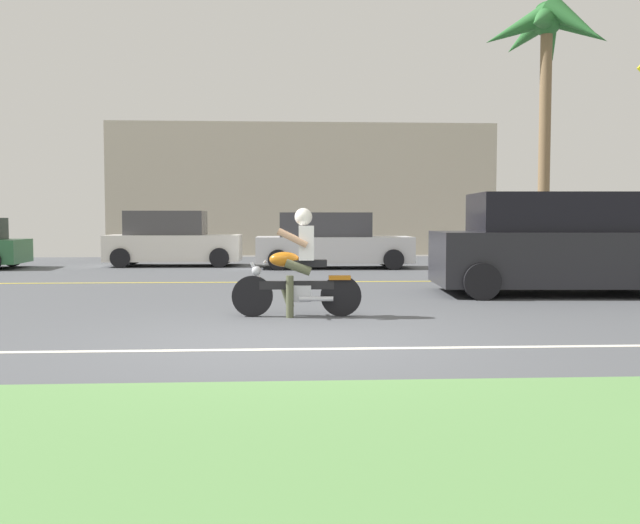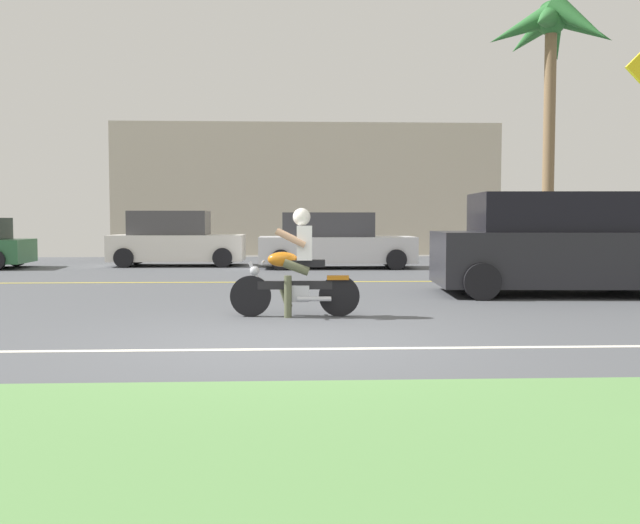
{
  "view_description": "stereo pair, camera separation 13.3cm",
  "coord_description": "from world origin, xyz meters",
  "px_view_note": "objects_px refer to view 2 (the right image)",
  "views": [
    {
      "loc": [
        -0.05,
        -7.92,
        1.39
      ],
      "look_at": [
        0.66,
        4.43,
        0.63
      ],
      "focal_mm": 39.7,
      "sensor_mm": 36.0,
      "label": 1
    },
    {
      "loc": [
        0.08,
        -7.93,
        1.39
      ],
      "look_at": [
        0.66,
        4.43,
        0.63
      ],
      "focal_mm": 39.7,
      "sensor_mm": 36.0,
      "label": 2
    }
  ],
  "objects_px": {
    "parked_car_1": "(175,240)",
    "palm_tree_0": "(551,40)",
    "motorcyclist": "(296,271)",
    "suv_nearby": "(559,245)",
    "parked_car_2": "(334,242)"
  },
  "relations": [
    {
      "from": "parked_car_2",
      "to": "palm_tree_0",
      "type": "height_order",
      "value": "palm_tree_0"
    },
    {
      "from": "palm_tree_0",
      "to": "parked_car_1",
      "type": "bearing_deg",
      "value": -171.38
    },
    {
      "from": "suv_nearby",
      "to": "parked_car_1",
      "type": "bearing_deg",
      "value": 135.11
    },
    {
      "from": "motorcyclist",
      "to": "suv_nearby",
      "type": "distance_m",
      "value": 5.6
    },
    {
      "from": "motorcyclist",
      "to": "parked_car_2",
      "type": "xyz_separation_m",
      "value": [
        1.19,
        9.85,
        0.08
      ]
    },
    {
      "from": "parked_car_1",
      "to": "palm_tree_0",
      "type": "bearing_deg",
      "value": 8.62
    },
    {
      "from": "motorcyclist",
      "to": "suv_nearby",
      "type": "relative_size",
      "value": 0.4
    },
    {
      "from": "palm_tree_0",
      "to": "parked_car_2",
      "type": "bearing_deg",
      "value": -157.74
    },
    {
      "from": "parked_car_2",
      "to": "palm_tree_0",
      "type": "distance_m",
      "value": 10.1
    },
    {
      "from": "suv_nearby",
      "to": "parked_car_2",
      "type": "height_order",
      "value": "suv_nearby"
    },
    {
      "from": "parked_car_1",
      "to": "palm_tree_0",
      "type": "height_order",
      "value": "palm_tree_0"
    },
    {
      "from": "suv_nearby",
      "to": "parked_car_1",
      "type": "xyz_separation_m",
      "value": [
        -8.29,
        8.26,
        -0.16
      ]
    },
    {
      "from": "parked_car_1",
      "to": "suv_nearby",
      "type": "bearing_deg",
      "value": -44.89
    },
    {
      "from": "parked_car_2",
      "to": "motorcyclist",
      "type": "bearing_deg",
      "value": -96.9
    },
    {
      "from": "parked_car_2",
      "to": "palm_tree_0",
      "type": "relative_size",
      "value": 0.51
    }
  ]
}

